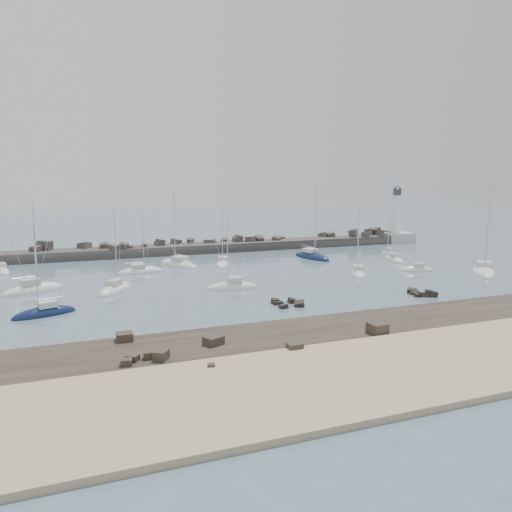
{
  "coord_description": "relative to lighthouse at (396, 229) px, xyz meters",
  "views": [
    {
      "loc": [
        -29.38,
        -63.55,
        15.33
      ],
      "look_at": [
        -0.03,
        12.0,
        2.77
      ],
      "focal_mm": 35.0,
      "sensor_mm": 36.0,
      "label": 1
    }
  ],
  "objects": [
    {
      "name": "ground",
      "position": [
        -47.0,
        -38.0,
        -3.09
      ],
      "size": [
        400.0,
        400.0,
        0.0
      ],
      "primitive_type": "plane",
      "color": "#4B6375",
      "rests_on": "ground"
    },
    {
      "name": "sand_strip",
      "position": [
        -47.0,
        -70.0,
        -3.09
      ],
      "size": [
        140.0,
        14.0,
        1.0
      ],
      "primitive_type": "cube",
      "color": "tan",
      "rests_on": "ground"
    },
    {
      "name": "rock_shelf",
      "position": [
        -47.29,
        -60.01,
        -3.08
      ],
      "size": [
        140.0,
        12.0,
        1.74
      ],
      "color": "#2A231D",
      "rests_on": "ground"
    },
    {
      "name": "rock_cluster_near",
      "position": [
        -51.45,
        -47.0,
        -3.04
      ],
      "size": [
        3.73,
        4.13,
        1.39
      ],
      "color": "black",
      "rests_on": "ground"
    },
    {
      "name": "rock_cluster_far",
      "position": [
        -32.12,
        -49.29,
        -2.93
      ],
      "size": [
        3.42,
        4.35,
        1.61
      ],
      "color": "black",
      "rests_on": "ground"
    },
    {
      "name": "breakwater",
      "position": [
        -54.21,
        0.04,
        -2.76
      ],
      "size": [
        115.0,
        7.2,
        5.21
      ],
      "color": "#312E2B",
      "rests_on": "ground"
    },
    {
      "name": "lighthouse",
      "position": [
        0.0,
        0.0,
        0.0
      ],
      "size": [
        7.0,
        7.0,
        14.6
      ],
      "color": "#AEADA8",
      "rests_on": "ground"
    },
    {
      "name": "sailboat_0",
      "position": [
        -80.66,
        -28.18,
        -2.93
      ],
      "size": [
        8.67,
        5.93,
        13.45
      ],
      "color": "white",
      "rests_on": "ground"
    },
    {
      "name": "sailboat_1",
      "position": [
        -86.63,
        -9.83,
        -2.96
      ],
      "size": [
        4.87,
        8.52,
        12.83
      ],
      "color": "white",
      "rests_on": "ground"
    },
    {
      "name": "sailboat_2",
      "position": [
        -78.9,
        -41.64,
        -2.95
      ],
      "size": [
        7.46,
        4.37,
        11.44
      ],
      "color": "#0F1B3F",
      "rests_on": "ground"
    },
    {
      "name": "sailboat_3",
      "position": [
        -70.16,
        -31.73,
        -2.95
      ],
      "size": [
        6.4,
        8.19,
        12.91
      ],
      "color": "white",
      "rests_on": "ground"
    },
    {
      "name": "sailboat_4",
      "position": [
        -64.86,
        -19.06,
        -2.96
      ],
      "size": [
        7.98,
        3.34,
        12.23
      ],
      "color": "white",
      "rests_on": "ground"
    },
    {
      "name": "sailboat_5",
      "position": [
        -54.57,
        -36.09,
        -2.95
      ],
      "size": [
        7.5,
        3.3,
        11.65
      ],
      "color": "white",
      "rests_on": "ground"
    },
    {
      "name": "sailboat_6",
      "position": [
        -49.99,
        -17.14,
        -2.96
      ],
      "size": [
        4.91,
        8.2,
        12.42
      ],
      "color": "white",
      "rests_on": "ground"
    },
    {
      "name": "sailboat_7",
      "position": [
        -32.2,
        -33.48,
        -2.95
      ],
      "size": [
        5.36,
        7.52,
        11.66
      ],
      "color": "white",
      "rests_on": "ground"
    },
    {
      "name": "sailboat_8",
      "position": [
        -31.29,
        -15.73,
        -2.95
      ],
      "size": [
        4.75,
        10.52,
        15.98
      ],
      "color": "#0F1B3F",
      "rests_on": "ground"
    },
    {
      "name": "sailboat_9",
      "position": [
        -21.25,
        -34.45,
        -2.96
      ],
      "size": [
        6.07,
        3.75,
        9.4
      ],
      "color": "white",
      "rests_on": "ground"
    },
    {
      "name": "sailboat_10",
      "position": [
        -18.24,
        -24.14,
        -2.96
      ],
      "size": [
        3.97,
        7.54,
        11.49
      ],
      "color": "white",
      "rests_on": "ground"
    },
    {
      "name": "sailboat_11",
      "position": [
        -12.58,
        -40.33,
        -2.94
      ],
      "size": [
        9.13,
        10.16,
        16.51
      ],
      "color": "white",
      "rests_on": "ground"
    },
    {
      "name": "sailboat_12",
      "position": [
        -14.59,
        -17.46,
        -2.95
      ],
      "size": [
        3.52,
        6.42,
        9.94
      ],
      "color": "white",
      "rests_on": "ground"
    },
    {
      "name": "sailboat_13",
      "position": [
        -57.61,
        -14.86,
        -2.95
      ],
      "size": [
        6.98,
        9.9,
        15.1
      ],
      "color": "white",
      "rests_on": "ground"
    }
  ]
}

